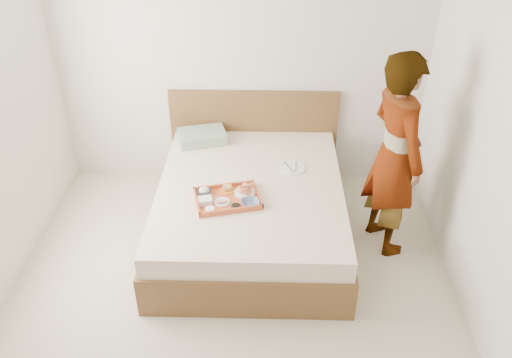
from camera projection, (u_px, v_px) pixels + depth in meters
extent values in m
cube|color=beige|center=(230.00, 318.00, 3.93)|extent=(3.50, 4.00, 0.01)
cube|color=silver|center=(240.00, 55.00, 4.89)|extent=(3.50, 0.01, 2.60)
cube|color=brown|center=(251.00, 210.00, 4.62)|extent=(1.65, 2.00, 0.53)
cube|color=brown|center=(254.00, 135.00, 5.31)|extent=(1.65, 0.06, 0.95)
cube|color=#9AB09C|center=(202.00, 137.00, 5.07)|extent=(0.51, 0.41, 0.11)
cube|color=#C24C2E|center=(228.00, 198.00, 4.26)|extent=(0.59, 0.49, 0.05)
cylinder|color=white|center=(245.00, 192.00, 4.34)|extent=(0.22, 0.22, 0.01)
imported|color=#151F4A|center=(250.00, 203.00, 4.19)|extent=(0.18, 0.18, 0.04)
cylinder|color=black|center=(236.00, 207.00, 4.16)|extent=(0.09, 0.09, 0.03)
cylinder|color=white|center=(222.00, 202.00, 4.22)|extent=(0.15, 0.15, 0.01)
cylinder|color=orange|center=(227.00, 190.00, 4.36)|extent=(0.15, 0.15, 0.01)
imported|color=#151F4A|center=(204.00, 192.00, 4.32)|extent=(0.14, 0.14, 0.04)
cube|color=silver|center=(205.00, 201.00, 4.21)|extent=(0.13, 0.11, 0.05)
cylinder|color=white|center=(210.00, 210.00, 4.13)|extent=(0.09, 0.09, 0.03)
cylinder|color=white|center=(292.00, 168.00, 4.68)|extent=(0.26, 0.26, 0.01)
imported|color=silver|center=(395.00, 156.00, 4.21)|extent=(0.60, 0.73, 1.73)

